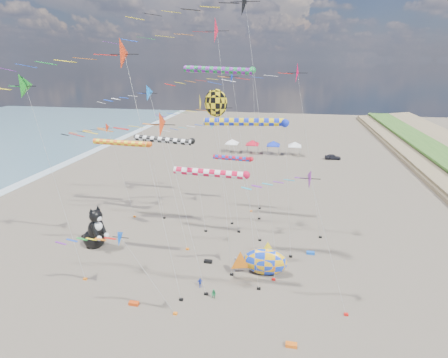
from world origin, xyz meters
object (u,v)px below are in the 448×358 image
object	(u,v)px
fish_inflatable	(265,261)
parked_car	(333,157)
person_adult	(236,264)
cat_inflatable	(95,226)
child_blue	(200,283)
child_green	(214,294)

from	to	relation	value
fish_inflatable	parked_car	world-z (taller)	fish_inflatable
person_adult	parked_car	bearing A→B (deg)	52.17
cat_inflatable	child_blue	xyz separation A→B (m)	(14.26, -5.40, -2.19)
person_adult	child_green	world-z (taller)	person_adult
person_adult	child_green	size ratio (longest dim) A/B	1.65
cat_inflatable	fish_inflatable	distance (m)	20.45
child_blue	person_adult	bearing A→B (deg)	30.16
cat_inflatable	parked_car	world-z (taller)	cat_inflatable
child_green	fish_inflatable	bearing A→B (deg)	60.12
person_adult	child_blue	xyz separation A→B (m)	(-3.06, -3.38, -0.33)
cat_inflatable	parked_car	xyz separation A→B (m)	(32.04, 46.02, -2.11)
child_green	child_blue	size ratio (longest dim) A/B	0.99
cat_inflatable	child_blue	world-z (taller)	cat_inflatable
fish_inflatable	parked_car	distance (m)	49.31
fish_inflatable	child_blue	bearing A→B (deg)	-149.84
cat_inflatable	fish_inflatable	size ratio (longest dim) A/B	0.88
cat_inflatable	parked_car	bearing A→B (deg)	80.04
fish_inflatable	person_adult	bearing A→B (deg)	-177.23
cat_inflatable	fish_inflatable	world-z (taller)	cat_inflatable
child_green	child_blue	world-z (taller)	child_blue
person_adult	parked_car	xyz separation A→B (m)	(14.71, 48.04, -0.24)
person_adult	child_blue	size ratio (longest dim) A/B	1.64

